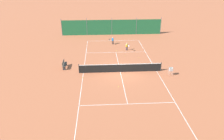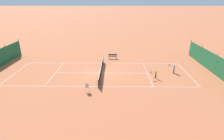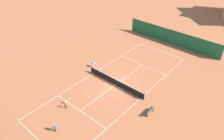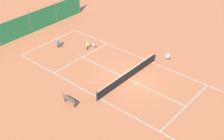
{
  "view_description": "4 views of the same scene",
  "coord_description": "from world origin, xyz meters",
  "px_view_note": "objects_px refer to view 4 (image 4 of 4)",
  "views": [
    {
      "loc": [
        2.29,
        21.88,
        10.32
      ],
      "look_at": [
        0.99,
        0.98,
        0.72
      ],
      "focal_mm": 35.0,
      "sensor_mm": 36.0,
      "label": 1
    },
    {
      "loc": [
        -22.34,
        -1.81,
        9.43
      ],
      "look_at": [
        -1.22,
        -1.52,
        0.94
      ],
      "focal_mm": 28.0,
      "sensor_mm": 36.0,
      "label": 2
    },
    {
      "loc": [
        14.63,
        -17.75,
        18.31
      ],
      "look_at": [
        -1.8,
        1.38,
        0.87
      ],
      "focal_mm": 35.0,
      "sensor_mm": 36.0,
      "label": 3
    },
    {
      "loc": [
        20.16,
        15.15,
        17.61
      ],
      "look_at": [
        0.67,
        -1.54,
        0.75
      ],
      "focal_mm": 50.0,
      "sensor_mm": 36.0,
      "label": 4
    }
  ],
  "objects_px": {
    "tennis_ball_alley_left": "(79,55)",
    "player_near_baseline": "(88,45)",
    "tennis_net": "(128,75)",
    "ball_hopper": "(168,56)",
    "tennis_ball_service_box": "(154,95)",
    "courtside_bench": "(70,100)",
    "tennis_ball_near_corner": "(99,58)",
    "player_far_baseline": "(58,42)",
    "tennis_ball_alley_right": "(92,83)",
    "tennis_ball_by_net_right": "(114,54)",
    "tennis_ball_mid_court": "(111,104)"
  },
  "relations": [
    {
      "from": "tennis_ball_alley_left",
      "to": "courtside_bench",
      "type": "xyz_separation_m",
      "value": [
        6.51,
        5.53,
        0.42
      ]
    },
    {
      "from": "tennis_ball_alley_right",
      "to": "ball_hopper",
      "type": "height_order",
      "value": "ball_hopper"
    },
    {
      "from": "tennis_ball_service_box",
      "to": "tennis_ball_alley_left",
      "type": "distance_m",
      "value": 10.46
    },
    {
      "from": "tennis_net",
      "to": "player_near_baseline",
      "type": "relative_size",
      "value": 8.36
    },
    {
      "from": "player_far_baseline",
      "to": "tennis_ball_alley_right",
      "type": "xyz_separation_m",
      "value": [
        2.61,
        7.81,
        -0.64
      ]
    },
    {
      "from": "player_far_baseline",
      "to": "tennis_ball_alley_right",
      "type": "height_order",
      "value": "player_far_baseline"
    },
    {
      "from": "player_near_baseline",
      "to": "tennis_ball_alley_left",
      "type": "distance_m",
      "value": 1.58
    },
    {
      "from": "tennis_ball_alley_left",
      "to": "tennis_ball_alley_right",
      "type": "relative_size",
      "value": 1.0
    },
    {
      "from": "tennis_net",
      "to": "tennis_ball_by_net_right",
      "type": "distance_m",
      "value": 5.12
    },
    {
      "from": "tennis_ball_alley_left",
      "to": "tennis_ball_mid_court",
      "type": "bearing_deg",
      "value": 62.92
    },
    {
      "from": "player_far_baseline",
      "to": "tennis_ball_near_corner",
      "type": "xyz_separation_m",
      "value": [
        -1.34,
        5.1,
        -0.64
      ]
    },
    {
      "from": "tennis_net",
      "to": "player_far_baseline",
      "type": "xyz_separation_m",
      "value": [
        0.23,
        -10.05,
        0.17
      ]
    },
    {
      "from": "tennis_net",
      "to": "ball_hopper",
      "type": "height_order",
      "value": "tennis_net"
    },
    {
      "from": "tennis_ball_near_corner",
      "to": "tennis_ball_alley_right",
      "type": "height_order",
      "value": "same"
    },
    {
      "from": "tennis_ball_service_box",
      "to": "courtside_bench",
      "type": "distance_m",
      "value": 7.63
    },
    {
      "from": "tennis_ball_near_corner",
      "to": "tennis_ball_mid_court",
      "type": "distance_m",
      "value": 8.06
    },
    {
      "from": "player_near_baseline",
      "to": "ball_hopper",
      "type": "relative_size",
      "value": 1.23
    },
    {
      "from": "tennis_ball_service_box",
      "to": "ball_hopper",
      "type": "relative_size",
      "value": 0.07
    },
    {
      "from": "tennis_ball_service_box",
      "to": "tennis_ball_mid_court",
      "type": "height_order",
      "value": "same"
    },
    {
      "from": "tennis_ball_service_box",
      "to": "tennis_ball_near_corner",
      "type": "xyz_separation_m",
      "value": [
        -1.61,
        -8.33,
        0.0
      ]
    },
    {
      "from": "player_near_baseline",
      "to": "tennis_ball_near_corner",
      "type": "xyz_separation_m",
      "value": [
        0.52,
        2.18,
        -0.61
      ]
    },
    {
      "from": "tennis_ball_near_corner",
      "to": "ball_hopper",
      "type": "height_order",
      "value": "ball_hopper"
    },
    {
      "from": "tennis_ball_mid_court",
      "to": "ball_hopper",
      "type": "relative_size",
      "value": 0.07
    },
    {
      "from": "tennis_ball_mid_court",
      "to": "courtside_bench",
      "type": "relative_size",
      "value": 0.04
    },
    {
      "from": "tennis_ball_service_box",
      "to": "tennis_ball_by_net_right",
      "type": "bearing_deg",
      "value": -113.58
    },
    {
      "from": "player_near_baseline",
      "to": "tennis_ball_mid_court",
      "type": "relative_size",
      "value": 16.64
    },
    {
      "from": "tennis_ball_service_box",
      "to": "tennis_ball_near_corner",
      "type": "relative_size",
      "value": 1.0
    },
    {
      "from": "tennis_ball_alley_left",
      "to": "tennis_ball_alley_right",
      "type": "bearing_deg",
      "value": 58.0
    },
    {
      "from": "tennis_ball_alley_right",
      "to": "tennis_ball_service_box",
      "type": "bearing_deg",
      "value": 112.52
    },
    {
      "from": "ball_hopper",
      "to": "tennis_net",
      "type": "bearing_deg",
      "value": -12.55
    },
    {
      "from": "player_near_baseline",
      "to": "tennis_ball_alley_right",
      "type": "distance_m",
      "value": 6.65
    },
    {
      "from": "tennis_ball_alley_left",
      "to": "tennis_ball_near_corner",
      "type": "relative_size",
      "value": 1.0
    },
    {
      "from": "tennis_ball_near_corner",
      "to": "tennis_ball_by_net_right",
      "type": "xyz_separation_m",
      "value": [
        -1.72,
        0.7,
        0.0
      ]
    },
    {
      "from": "tennis_ball_by_net_right",
      "to": "ball_hopper",
      "type": "distance_m",
      "value": 6.0
    },
    {
      "from": "player_near_baseline",
      "to": "player_far_baseline",
      "type": "height_order",
      "value": "player_far_baseline"
    },
    {
      "from": "ball_hopper",
      "to": "player_far_baseline",
      "type": "bearing_deg",
      "value": -63.75
    },
    {
      "from": "tennis_ball_mid_court",
      "to": "player_near_baseline",
      "type": "bearing_deg",
      "value": -124.27
    },
    {
      "from": "player_far_baseline",
      "to": "tennis_ball_mid_court",
      "type": "height_order",
      "value": "player_far_baseline"
    },
    {
      "from": "player_near_baseline",
      "to": "courtside_bench",
      "type": "relative_size",
      "value": 0.73
    },
    {
      "from": "tennis_ball_service_box",
      "to": "tennis_ball_alley_left",
      "type": "relative_size",
      "value": 1.0
    },
    {
      "from": "tennis_ball_alley_left",
      "to": "player_near_baseline",
      "type": "bearing_deg",
      "value": -177.05
    },
    {
      "from": "player_far_baseline",
      "to": "tennis_ball_mid_court",
      "type": "bearing_deg",
      "value": 71.2
    },
    {
      "from": "tennis_ball_service_box",
      "to": "tennis_ball_by_net_right",
      "type": "distance_m",
      "value": 8.33
    },
    {
      "from": "player_far_baseline",
      "to": "tennis_ball_by_net_right",
      "type": "height_order",
      "value": "player_far_baseline"
    },
    {
      "from": "player_far_baseline",
      "to": "tennis_ball_alley_left",
      "type": "distance_m",
      "value": 3.09
    },
    {
      "from": "tennis_ball_near_corner",
      "to": "tennis_ball_alley_right",
      "type": "xyz_separation_m",
      "value": [
        3.95,
        2.7,
        0.0
      ]
    },
    {
      "from": "tennis_ball_alley_right",
      "to": "courtside_bench",
      "type": "height_order",
      "value": "courtside_bench"
    },
    {
      "from": "player_near_baseline",
      "to": "tennis_ball_by_net_right",
      "type": "distance_m",
      "value": 3.18
    },
    {
      "from": "tennis_ball_by_net_right",
      "to": "tennis_ball_near_corner",
      "type": "bearing_deg",
      "value": -22.11
    },
    {
      "from": "tennis_ball_alley_left",
      "to": "tennis_ball_mid_court",
      "type": "distance_m",
      "value": 9.3
    }
  ]
}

